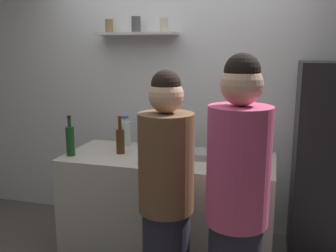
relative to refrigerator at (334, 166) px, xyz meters
The scene contains 10 objects.
back_wall_assembly 1.53m from the refrigerator, 164.11° to the left, with size 4.80×0.32×2.60m.
refrigerator is the anchor object (origin of this frame).
counter 1.39m from the refrigerator, 164.47° to the right, with size 1.67×0.72×0.90m, color #B7B2A8.
baking_pan 1.10m from the refrigerator, 163.83° to the right, with size 0.34×0.24×0.05m, color gray.
utensil_holder 1.52m from the refrigerator, 157.97° to the right, with size 0.10×0.10×0.21m.
wine_bottle_green_glass 2.13m from the refrigerator, 165.09° to the right, with size 0.07×0.07×0.33m.
wine_bottle_amber_glass 1.74m from the refrigerator, 167.50° to the right, with size 0.07×0.07×0.31m.
water_bottle_plastic 1.76m from the refrigerator, behind, with size 0.09×0.09×0.26m.
person_pink_top 1.37m from the refrigerator, 118.74° to the right, with size 0.34×0.34×1.73m.
person_brown_jacket 1.52m from the refrigerator, 136.31° to the right, with size 0.34×0.34×1.63m.
Camera 1 is at (0.90, -2.28, 1.75)m, focal length 39.96 mm.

